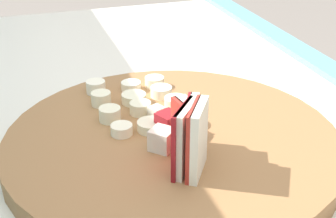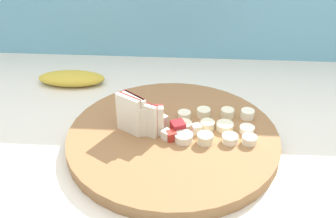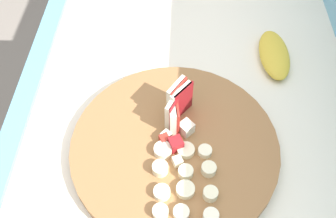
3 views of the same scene
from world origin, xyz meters
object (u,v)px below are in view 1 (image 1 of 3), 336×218
at_px(cutting_board, 172,143).
at_px(apple_wedge_fan, 190,134).
at_px(apple_dice_pile, 168,129).
at_px(banana_slice_rows, 141,103).

distance_m(cutting_board, apple_wedge_fan, 0.07).
height_order(apple_wedge_fan, apple_dice_pile, apple_wedge_fan).
bearing_deg(cutting_board, apple_wedge_fan, 178.64).
bearing_deg(banana_slice_rows, apple_dice_pile, -172.43).
xyz_separation_m(apple_wedge_fan, banana_slice_rows, (0.12, 0.01, -0.02)).
height_order(cutting_board, apple_dice_pile, apple_dice_pile).
bearing_deg(apple_wedge_fan, banana_slice_rows, 6.33).
relative_size(apple_wedge_fan, apple_dice_pile, 0.91).
bearing_deg(apple_dice_pile, cutting_board, -61.17).
bearing_deg(banana_slice_rows, apple_wedge_fan, -173.67).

